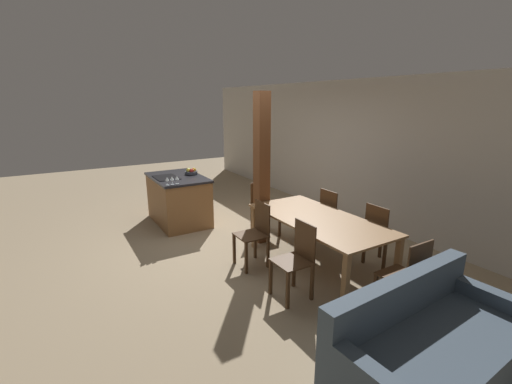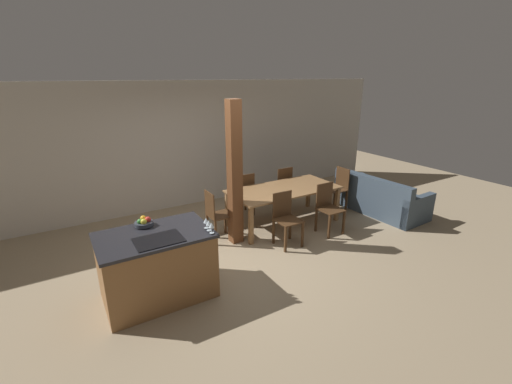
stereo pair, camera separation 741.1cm
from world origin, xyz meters
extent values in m
plane|color=#9E896B|center=(0.00, 0.00, 0.00)|extent=(16.00, 16.00, 0.00)
cube|color=beige|center=(0.00, 2.68, 1.35)|extent=(11.20, 0.08, 2.70)
cube|color=olive|center=(-1.27, -0.42, 0.44)|extent=(1.36, 0.86, 0.87)
cube|color=#232328|center=(-1.27, -0.42, 0.89)|extent=(1.40, 0.90, 0.04)
cube|color=black|center=(-1.27, -0.63, 0.92)|extent=(0.56, 0.40, 0.01)
cylinder|color=#383D47|center=(-1.32, -0.12, 0.95)|extent=(0.24, 0.24, 0.05)
sphere|color=red|center=(-1.27, -0.13, 1.00)|extent=(0.08, 0.08, 0.08)
sphere|color=gold|center=(-1.31, -0.07, 1.00)|extent=(0.08, 0.08, 0.08)
sphere|color=#3D8E38|center=(-1.37, -0.14, 0.99)|extent=(0.07, 0.07, 0.07)
sphere|color=yellow|center=(-1.33, -0.18, 1.00)|extent=(0.08, 0.08, 0.08)
cylinder|color=silver|center=(-0.65, -0.80, 0.92)|extent=(0.06, 0.06, 0.00)
cylinder|color=silver|center=(-0.65, -0.80, 0.96)|extent=(0.01, 0.01, 0.07)
cone|color=silver|center=(-0.65, -0.80, 1.03)|extent=(0.07, 0.07, 0.06)
cylinder|color=silver|center=(-0.65, -0.71, 0.92)|extent=(0.06, 0.06, 0.00)
cylinder|color=silver|center=(-0.65, -0.71, 0.96)|extent=(0.01, 0.01, 0.07)
cone|color=silver|center=(-0.65, -0.71, 1.03)|extent=(0.07, 0.07, 0.06)
cylinder|color=silver|center=(-0.65, -0.63, 0.92)|extent=(0.06, 0.06, 0.00)
cylinder|color=silver|center=(-0.65, -0.63, 0.96)|extent=(0.01, 0.01, 0.07)
cone|color=silver|center=(-0.65, -0.63, 1.03)|extent=(0.07, 0.07, 0.06)
cube|color=olive|center=(1.51, 0.67, 0.71)|extent=(2.13, 1.03, 0.03)
cube|color=olive|center=(0.51, 0.22, 0.35)|extent=(0.07, 0.07, 0.69)
cube|color=olive|center=(2.51, 0.22, 0.35)|extent=(0.07, 0.07, 0.69)
cube|color=olive|center=(0.51, 1.12, 0.35)|extent=(0.07, 0.07, 0.69)
cube|color=olive|center=(2.51, 1.12, 0.35)|extent=(0.07, 0.07, 0.69)
cube|color=#472D19|center=(1.03, -0.14, 0.46)|extent=(0.40, 0.40, 0.02)
cube|color=#472D19|center=(1.03, 0.05, 0.70)|extent=(0.38, 0.02, 0.45)
cube|color=#472D19|center=(0.85, -0.32, 0.23)|extent=(0.04, 0.04, 0.45)
cube|color=#472D19|center=(1.21, -0.32, 0.23)|extent=(0.04, 0.04, 0.45)
cube|color=#472D19|center=(0.85, 0.03, 0.23)|extent=(0.04, 0.04, 0.45)
cube|color=#472D19|center=(1.21, 0.03, 0.23)|extent=(0.04, 0.04, 0.45)
cube|color=#472D19|center=(1.99, -0.14, 0.46)|extent=(0.40, 0.40, 0.02)
cube|color=#472D19|center=(1.99, 0.05, 0.70)|extent=(0.38, 0.02, 0.45)
cube|color=#472D19|center=(1.81, -0.32, 0.23)|extent=(0.04, 0.04, 0.45)
cube|color=#472D19|center=(2.17, -0.32, 0.23)|extent=(0.04, 0.04, 0.45)
cube|color=#472D19|center=(1.81, 0.03, 0.23)|extent=(0.04, 0.04, 0.45)
cube|color=#472D19|center=(2.17, 0.03, 0.23)|extent=(0.04, 0.04, 0.45)
cube|color=#472D19|center=(1.03, 1.48, 0.46)|extent=(0.40, 0.40, 0.02)
cube|color=#472D19|center=(1.03, 1.29, 0.70)|extent=(0.38, 0.02, 0.45)
cube|color=#472D19|center=(1.21, 1.66, 0.23)|extent=(0.04, 0.04, 0.45)
cube|color=#472D19|center=(0.85, 1.66, 0.23)|extent=(0.04, 0.04, 0.45)
cube|color=#472D19|center=(1.21, 1.31, 0.23)|extent=(0.04, 0.04, 0.45)
cube|color=#472D19|center=(0.85, 1.31, 0.23)|extent=(0.04, 0.04, 0.45)
cube|color=#472D19|center=(1.99, 1.48, 0.46)|extent=(0.40, 0.40, 0.02)
cube|color=#472D19|center=(1.99, 1.29, 0.70)|extent=(0.38, 0.02, 0.45)
cube|color=#472D19|center=(2.17, 1.66, 0.23)|extent=(0.04, 0.04, 0.45)
cube|color=#472D19|center=(1.81, 1.66, 0.23)|extent=(0.04, 0.04, 0.45)
cube|color=#472D19|center=(2.17, 1.31, 0.23)|extent=(0.04, 0.04, 0.45)
cube|color=#472D19|center=(1.81, 1.31, 0.23)|extent=(0.04, 0.04, 0.45)
cube|color=#472D19|center=(0.15, 0.67, 0.46)|extent=(0.40, 0.40, 0.02)
cube|color=#472D19|center=(-0.04, 0.67, 0.70)|extent=(0.02, 0.38, 0.45)
cube|color=#472D19|center=(0.32, 0.49, 0.23)|extent=(0.04, 0.04, 0.45)
cube|color=#472D19|center=(0.32, 0.85, 0.23)|extent=(0.04, 0.04, 0.45)
cube|color=#472D19|center=(-0.03, 0.49, 0.23)|extent=(0.04, 0.04, 0.45)
cube|color=#472D19|center=(-0.03, 0.85, 0.23)|extent=(0.04, 0.04, 0.45)
cube|color=#472D19|center=(2.88, 0.67, 0.46)|extent=(0.40, 0.40, 0.02)
cube|color=#472D19|center=(3.07, 0.67, 0.70)|extent=(0.02, 0.38, 0.45)
cube|color=#472D19|center=(2.70, 0.85, 0.23)|extent=(0.04, 0.04, 0.45)
cube|color=#472D19|center=(2.70, 0.49, 0.23)|extent=(0.04, 0.04, 0.45)
cube|color=#472D19|center=(3.05, 0.85, 0.23)|extent=(0.04, 0.04, 0.45)
cube|color=#472D19|center=(3.05, 0.49, 0.23)|extent=(0.04, 0.04, 0.45)
cube|color=#3D4C5B|center=(3.66, 0.10, 0.23)|extent=(0.97, 1.91, 0.45)
cube|color=#3D4C5B|center=(3.30, 0.08, 0.64)|extent=(0.25, 1.88, 0.37)
cube|color=#3D4C5B|center=(3.62, 0.96, 0.30)|extent=(0.89, 0.18, 0.59)
cube|color=brown|center=(0.34, 0.46, 1.22)|extent=(0.20, 0.20, 2.45)
camera|label=1|loc=(4.93, -2.40, 2.31)|focal=24.00mm
camera|label=2|loc=(-2.18, -4.41, 2.80)|focal=24.00mm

